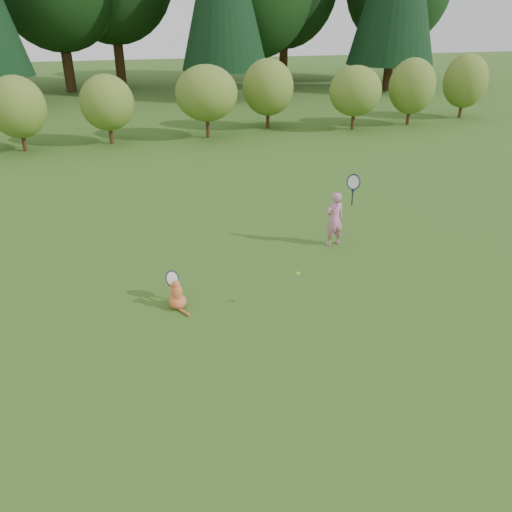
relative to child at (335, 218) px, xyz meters
name	(u,v)px	position (x,y,z in m)	size (l,w,h in m)	color
ground	(258,320)	(-2.25, -2.28, -0.58)	(100.00, 100.00, 0.00)	#234D15
shrub_row	(160,100)	(-2.25, 10.72, 0.82)	(28.00, 3.00, 2.80)	#4A6A21
child	(335,218)	(0.00, 0.00, 0.00)	(0.66, 0.45, 1.65)	pink
cat	(177,293)	(-3.37, -1.53, -0.34)	(0.36, 0.70, 0.63)	#D95929
tennis_ball	(298,273)	(-1.57, -2.12, 0.06)	(0.06, 0.06, 0.06)	#ACE71B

